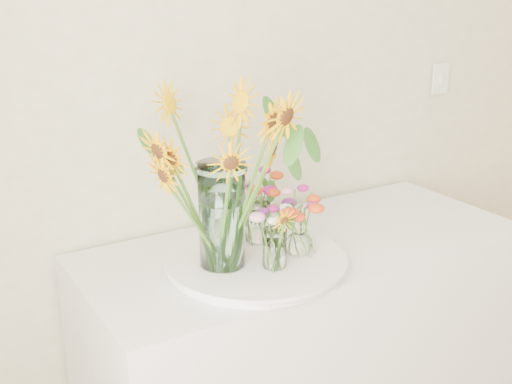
% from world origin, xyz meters
% --- Properties ---
extents(counter, '(1.40, 0.60, 0.90)m').
position_xyz_m(counter, '(-0.48, 1.93, 0.45)').
color(counter, white).
rests_on(counter, ground_plane).
extents(tray, '(0.49, 0.49, 0.02)m').
position_xyz_m(tray, '(-0.71, 1.86, 0.91)').
color(tray, white).
rests_on(tray, counter).
extents(mason_jar, '(0.14, 0.14, 0.30)m').
position_xyz_m(mason_jar, '(-0.81, 1.87, 1.07)').
color(mason_jar, '#C4FCF7').
rests_on(mason_jar, tray).
extents(sunflower_bouquet, '(0.79, 0.79, 0.55)m').
position_xyz_m(sunflower_bouquet, '(-0.81, 1.87, 1.20)').
color(sunflower_bouquet, '#FEB605').
rests_on(sunflower_bouquet, tray).
extents(small_vase_a, '(0.07, 0.07, 0.11)m').
position_xyz_m(small_vase_a, '(-0.70, 1.78, 0.98)').
color(small_vase_a, white).
rests_on(small_vase_a, tray).
extents(wildflower_posy_a, '(0.18, 0.18, 0.20)m').
position_xyz_m(wildflower_posy_a, '(-0.70, 1.78, 1.03)').
color(wildflower_posy_a, '#DC4413').
rests_on(wildflower_posy_a, tray).
extents(small_vase_b, '(0.10, 0.10, 0.11)m').
position_xyz_m(small_vase_b, '(-0.59, 1.82, 0.98)').
color(small_vase_b, white).
rests_on(small_vase_b, tray).
extents(wildflower_posy_b, '(0.19, 0.19, 0.20)m').
position_xyz_m(wildflower_posy_b, '(-0.59, 1.82, 1.03)').
color(wildflower_posy_b, '#DC4413').
rests_on(wildflower_posy_b, tray).
extents(small_vase_c, '(0.08, 0.08, 0.13)m').
position_xyz_m(small_vase_c, '(-0.64, 1.96, 0.99)').
color(small_vase_c, white).
rests_on(small_vase_c, tray).
extents(wildflower_posy_c, '(0.20, 0.20, 0.22)m').
position_xyz_m(wildflower_posy_c, '(-0.64, 1.96, 1.04)').
color(wildflower_posy_c, '#DC4413').
rests_on(wildflower_posy_c, tray).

